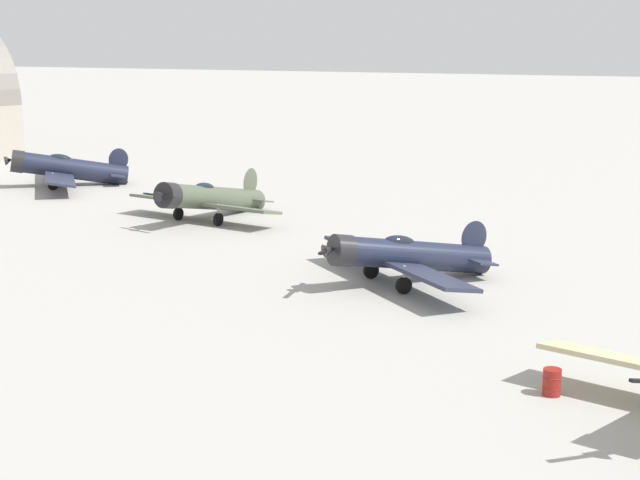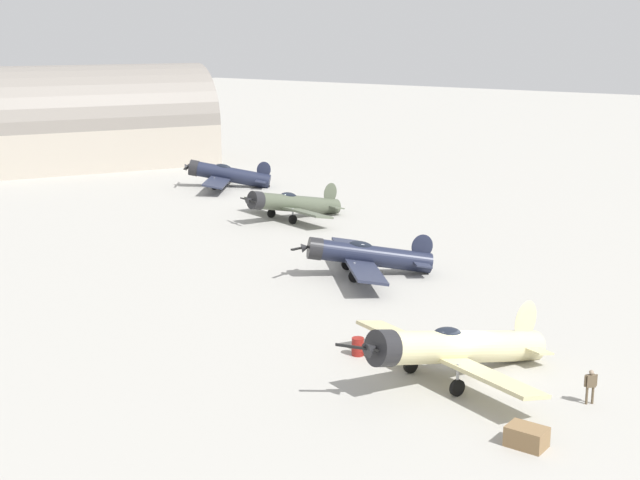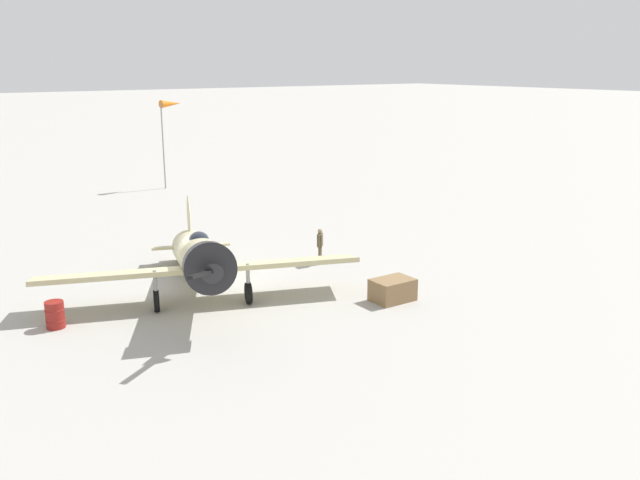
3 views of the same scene
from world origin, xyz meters
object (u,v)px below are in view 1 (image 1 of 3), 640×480
(airplane_far_line, at_px, (209,198))
(airplane_outer_stand, at_px, (65,168))
(fuel_drum, at_px, (552,382))
(airplane_mid_apron, at_px, (405,256))

(airplane_far_line, relative_size, airplane_outer_stand, 0.96)
(airplane_far_line, relative_size, fuel_drum, 11.76)
(airplane_outer_stand, distance_m, fuel_drum, 51.85)
(airplane_mid_apron, xyz_separation_m, fuel_drum, (-13.02, -8.10, -0.93))
(airplane_outer_stand, relative_size, fuel_drum, 12.31)
(airplane_mid_apron, relative_size, airplane_far_line, 0.90)
(airplane_mid_apron, xyz_separation_m, airplane_outer_stand, (20.70, 31.27, -0.03))
(airplane_far_line, bearing_deg, airplane_outer_stand, -103.21)
(fuel_drum, bearing_deg, airplane_outer_stand, 49.43)
(airplane_outer_stand, bearing_deg, airplane_far_line, 117.72)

